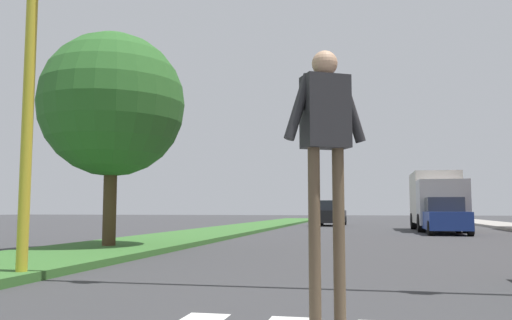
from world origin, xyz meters
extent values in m
plane|color=#38383A|center=(0.00, 30.00, 0.00)|extent=(140.00, 140.00, 0.00)
cube|color=#386B2D|center=(-7.39, 28.00, 0.07)|extent=(3.46, 64.00, 0.15)
cylinder|color=#4C3823|center=(-7.46, 17.21, 1.49)|extent=(0.36, 0.36, 2.68)
sphere|color=#2D6628|center=(-7.46, 17.21, 4.03)|extent=(4.00, 4.00, 4.00)
cylinder|color=gold|center=(-5.96, 11.45, 3.15)|extent=(0.18, 0.18, 6.00)
cylinder|color=brown|center=(-0.79, 8.42, 0.82)|extent=(0.14, 0.14, 1.65)
cylinder|color=brown|center=(-0.99, 8.31, 0.82)|extent=(0.14, 0.14, 1.65)
cube|color=#262628|center=(-0.89, 8.37, 1.96)|extent=(0.45, 0.39, 0.62)
cylinder|color=#262628|center=(-0.68, 8.48, 1.99)|extent=(0.28, 0.20, 0.58)
cylinder|color=#262628|center=(-1.10, 8.25, 1.99)|extent=(0.28, 0.20, 0.58)
sphere|color=tan|center=(-0.89, 8.37, 2.38)|extent=(0.30, 0.30, 0.22)
cube|color=navy|center=(2.85, 29.17, 0.62)|extent=(1.77, 4.08, 0.79)
cube|color=#2D333D|center=(2.85, 29.38, 1.34)|extent=(1.56, 1.84, 0.65)
cylinder|color=black|center=(3.66, 27.58, 0.32)|extent=(0.22, 0.64, 0.64)
cylinder|color=black|center=(2.05, 27.58, 0.32)|extent=(0.22, 0.64, 0.64)
cylinder|color=black|center=(3.66, 30.76, 0.32)|extent=(0.22, 0.64, 0.64)
cylinder|color=black|center=(2.05, 30.76, 0.32)|extent=(0.22, 0.64, 0.64)
cube|color=black|center=(-3.12, 40.42, 0.63)|extent=(2.07, 4.64, 0.82)
cube|color=#2D333D|center=(-3.13, 40.19, 1.37)|extent=(1.71, 2.14, 0.67)
cylinder|color=black|center=(-3.82, 42.28, 0.32)|extent=(0.26, 0.65, 0.64)
cylinder|color=black|center=(-2.19, 42.18, 0.32)|extent=(0.26, 0.65, 0.64)
cylinder|color=black|center=(-4.04, 38.65, 0.32)|extent=(0.26, 0.65, 0.64)
cylinder|color=black|center=(-2.41, 38.55, 0.32)|extent=(0.26, 0.65, 0.64)
cube|color=#B7B7BC|center=(3.01, 30.89, 1.45)|extent=(2.30, 2.00, 2.20)
cube|color=beige|center=(3.01, 33.99, 1.75)|extent=(2.30, 4.20, 2.70)
cylinder|color=black|center=(4.06, 30.89, 0.45)|extent=(0.30, 0.90, 0.90)
cylinder|color=black|center=(1.96, 30.89, 0.45)|extent=(0.30, 0.90, 0.90)
cylinder|color=black|center=(4.06, 35.04, 0.45)|extent=(0.30, 0.90, 0.90)
cylinder|color=black|center=(1.96, 35.04, 0.45)|extent=(0.30, 0.90, 0.90)
camera|label=1|loc=(-0.55, 3.94, 1.14)|focal=36.93mm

